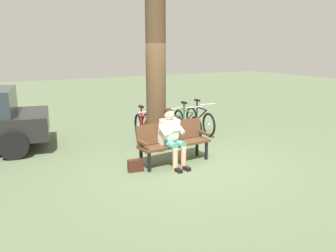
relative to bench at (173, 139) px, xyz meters
The scene contains 10 objects.
ground_plane 0.56m from the bench, 155.95° to the left, with size 40.00×40.00×0.00m, color #566647.
bench is the anchor object (origin of this frame).
person_reading 0.27m from the bench, 53.55° to the left, with size 0.51×0.78×1.20m.
handbag 1.02m from the bench, ahead, with size 0.30×0.14×0.24m, color #3F1E14.
tree_trunk 1.72m from the bench, 95.68° to the right, with size 0.46×0.46×3.85m, color #4C3823.
litter_bin 1.32m from the bench, 120.96° to the right, with size 0.34×0.34×0.74m.
bicycle_silver 2.73m from the bench, 136.01° to the right, with size 0.48×1.68×0.94m.
bicycle_red 2.21m from the bench, 129.52° to the right, with size 0.48×1.68×0.94m.
bicycle_black 1.88m from the bench, 112.20° to the right, with size 0.72×1.58×0.94m.
bicycle_blue 1.70m from the bench, 92.95° to the right, with size 0.48×1.67×0.94m.
Camera 1 is at (3.67, 6.02, 2.45)m, focal length 36.62 mm.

